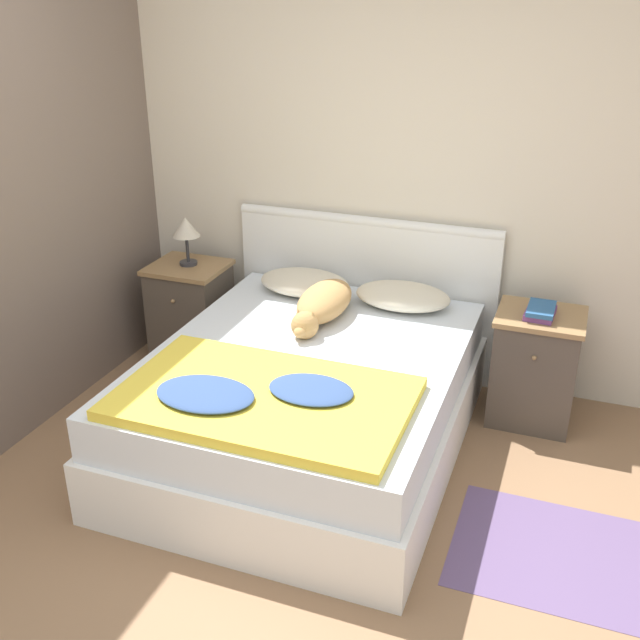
{
  "coord_description": "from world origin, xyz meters",
  "views": [
    {
      "loc": [
        1.19,
        -2.03,
        2.26
      ],
      "look_at": [
        -0.03,
        1.27,
        0.65
      ],
      "focal_mm": 42.0,
      "sensor_mm": 36.0,
      "label": 1
    }
  ],
  "objects": [
    {
      "name": "nightstand_left",
      "position": [
        -1.1,
        1.77,
        0.32
      ],
      "size": [
        0.46,
        0.42,
        0.64
      ],
      "color": "#4C4238",
      "rests_on": "ground_plane"
    },
    {
      "name": "pillow_left",
      "position": [
        -0.33,
        1.81,
        0.62
      ],
      "size": [
        0.54,
        0.35,
        0.13
      ],
      "color": "beige",
      "rests_on": "bed"
    },
    {
      "name": "dog",
      "position": [
        -0.11,
        1.51,
        0.64
      ],
      "size": [
        0.26,
        0.75,
        0.18
      ],
      "color": "tan",
      "rests_on": "bed"
    },
    {
      "name": "book_stack",
      "position": [
        1.03,
        1.74,
        0.67
      ],
      "size": [
        0.16,
        0.23,
        0.06
      ],
      "color": "#703D7F",
      "rests_on": "nightstand_right"
    },
    {
      "name": "rug",
      "position": [
        1.37,
        0.68,
        0.0
      ],
      "size": [
        1.07,
        0.71,
        0.0
      ],
      "color": "#604C75",
      "rests_on": "ground_plane"
    },
    {
      "name": "ground_plane",
      "position": [
        0.0,
        0.0,
        0.0
      ],
      "size": [
        16.0,
        16.0,
        0.0
      ],
      "primitive_type": "plane",
      "color": "#896647"
    },
    {
      "name": "table_lamp",
      "position": [
        -1.1,
        1.79,
        0.87
      ],
      "size": [
        0.17,
        0.17,
        0.3
      ],
      "color": "#2D2D33",
      "rests_on": "nightstand_left"
    },
    {
      "name": "wall_side_left",
      "position": [
        -1.53,
        1.05,
        1.27
      ],
      "size": [
        0.06,
        3.1,
        2.55
      ],
      "color": "#706056",
      "rests_on": "ground_plane"
    },
    {
      "name": "headboard",
      "position": [
        -0.03,
        2.06,
        0.51
      ],
      "size": [
        1.62,
        0.06,
        0.98
      ],
      "color": "white",
      "rests_on": "ground_plane"
    },
    {
      "name": "bed",
      "position": [
        -0.03,
        1.07,
        0.27
      ],
      "size": [
        1.54,
        1.92,
        0.55
      ],
      "color": "white",
      "rests_on": "ground_plane"
    },
    {
      "name": "pillow_right",
      "position": [
        0.27,
        1.81,
        0.62
      ],
      "size": [
        0.54,
        0.35,
        0.13
      ],
      "color": "beige",
      "rests_on": "bed"
    },
    {
      "name": "quilt",
      "position": [
        -0.04,
        0.55,
        0.58
      ],
      "size": [
        1.28,
        0.79,
        0.09
      ],
      "color": "yellow",
      "rests_on": "bed"
    },
    {
      "name": "wall_back",
      "position": [
        0.0,
        2.13,
        1.27
      ],
      "size": [
        9.0,
        0.06,
        2.55
      ],
      "color": "beige",
      "rests_on": "ground_plane"
    },
    {
      "name": "nightstand_right",
      "position": [
        1.03,
        1.77,
        0.32
      ],
      "size": [
        0.46,
        0.42,
        0.64
      ],
      "color": "#4C4238",
      "rests_on": "ground_plane"
    }
  ]
}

